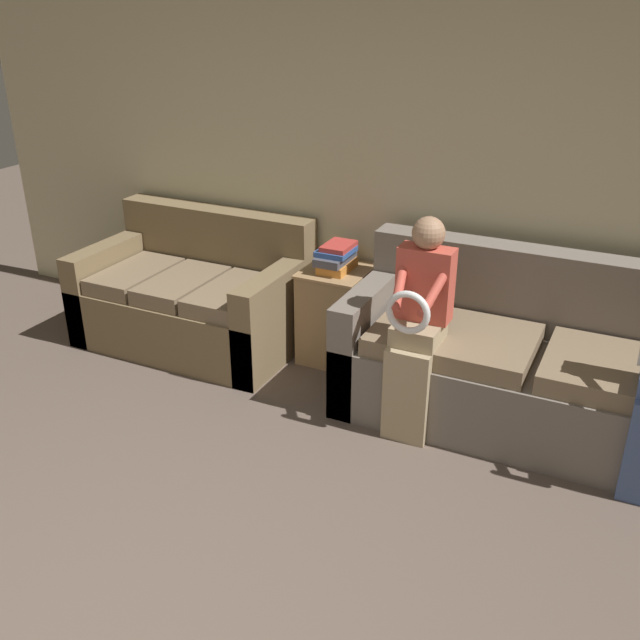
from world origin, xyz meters
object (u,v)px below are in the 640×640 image
Objects in this scene: couch_main at (540,371)px; couch_side at (196,299)px; side_shelf at (336,313)px; child_left_seated at (418,320)px; book_stack at (336,257)px.

couch_main reaches higher than couch_side.
couch_side is at bearing -169.33° from side_shelf.
book_stack is (-0.77, 0.61, 0.04)m from child_left_seated.
couch_side reaches higher than book_stack.
couch_main is 1.47× the size of couch_side.
couch_main is 3.48× the size of side_shelf.
child_left_seated reaches higher than couch_main.
couch_side is (-2.42, 0.06, -0.02)m from couch_main.
child_left_seated is 0.99m from book_stack.
side_shelf is 0.40m from book_stack.
child_left_seated is at bearing -38.84° from side_shelf.
couch_side is 1.88m from child_left_seated.
book_stack is (-1.40, 0.24, 0.39)m from couch_main.
couch_main reaches higher than side_shelf.
couch_side is 1.12m from book_stack.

